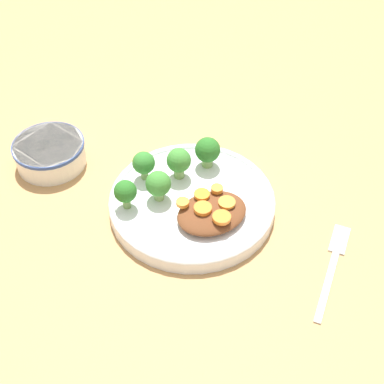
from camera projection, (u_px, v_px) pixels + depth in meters
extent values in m
plane|color=tan|center=(192.00, 208.00, 0.86)|extent=(4.00, 4.00, 0.00)
cylinder|color=white|center=(192.00, 203.00, 0.85)|extent=(0.26, 0.26, 0.02)
torus|color=white|center=(192.00, 199.00, 0.84)|extent=(0.26, 0.26, 0.01)
cylinder|color=white|center=(50.00, 154.00, 0.92)|extent=(0.12, 0.12, 0.04)
cylinder|color=#2D478C|center=(48.00, 145.00, 0.91)|extent=(0.12, 0.12, 0.01)
cylinder|color=white|center=(49.00, 148.00, 0.91)|extent=(0.10, 0.10, 0.01)
ellipsoid|color=brown|center=(212.00, 213.00, 0.81)|extent=(0.11, 0.09, 0.02)
cylinder|color=#7FA85B|center=(179.00, 171.00, 0.87)|extent=(0.02, 0.02, 0.02)
sphere|color=#3D8433|center=(179.00, 160.00, 0.86)|extent=(0.04, 0.04, 0.04)
cylinder|color=#7FA85B|center=(207.00, 160.00, 0.89)|extent=(0.02, 0.02, 0.02)
sphere|color=#286B23|center=(208.00, 150.00, 0.88)|extent=(0.04, 0.04, 0.04)
cylinder|color=#7FA85B|center=(145.00, 173.00, 0.87)|extent=(0.01, 0.01, 0.02)
sphere|color=#337A2D|center=(144.00, 163.00, 0.85)|extent=(0.04, 0.04, 0.04)
cylinder|color=#7FA85B|center=(159.00, 193.00, 0.84)|extent=(0.02, 0.02, 0.02)
sphere|color=#3D8433|center=(158.00, 184.00, 0.82)|extent=(0.04, 0.04, 0.04)
cylinder|color=#759E51|center=(127.00, 201.00, 0.82)|extent=(0.01, 0.01, 0.02)
sphere|color=#286B23|center=(125.00, 191.00, 0.81)|extent=(0.04, 0.04, 0.04)
cylinder|color=orange|center=(227.00, 202.00, 0.81)|extent=(0.03, 0.03, 0.00)
cylinder|color=orange|center=(222.00, 217.00, 0.78)|extent=(0.03, 0.03, 0.01)
cylinder|color=orange|center=(203.00, 208.00, 0.80)|extent=(0.03, 0.03, 0.01)
cylinder|color=orange|center=(183.00, 203.00, 0.80)|extent=(0.02, 0.02, 0.01)
cylinder|color=orange|center=(202.00, 195.00, 0.82)|extent=(0.02, 0.02, 0.01)
cylinder|color=orange|center=(217.00, 189.00, 0.82)|extent=(0.02, 0.02, 0.01)
cube|color=silver|center=(327.00, 285.00, 0.75)|extent=(0.10, 0.09, 0.01)
cube|color=silver|center=(340.00, 239.00, 0.81)|extent=(0.06, 0.05, 0.01)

